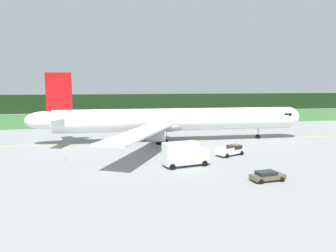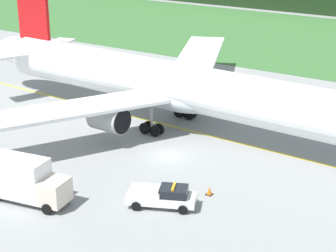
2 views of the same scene
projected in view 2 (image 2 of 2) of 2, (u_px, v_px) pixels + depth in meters
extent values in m
plane|color=gray|center=(169.00, 156.00, 57.16)|extent=(320.00, 320.00, 0.00)
cube|color=yellow|center=(196.00, 132.00, 63.17)|extent=(82.50, 3.90, 0.01)
cylinder|color=white|center=(197.00, 89.00, 61.49)|extent=(51.77, 7.15, 4.90)
ellipsoid|color=white|center=(20.00, 51.00, 76.24)|extent=(8.00, 4.02, 3.68)
ellipsoid|color=#A8B1BA|center=(177.00, 97.00, 63.37)|extent=(11.14, 5.62, 2.70)
cube|color=white|center=(198.00, 58.00, 76.73)|extent=(14.52, 24.98, 0.35)
cylinder|color=#AAAAAA|center=(195.00, 82.00, 71.17)|extent=(3.72, 2.89, 2.74)
cylinder|color=black|center=(208.00, 85.00, 70.16)|extent=(0.23, 2.52, 2.52)
cube|color=white|center=(43.00, 114.00, 56.14)|extent=(16.30, 24.42, 0.35)
cylinder|color=#AAAAAA|center=(109.00, 118.00, 59.14)|extent=(3.72, 2.89, 2.74)
cylinder|color=black|center=(123.00, 122.00, 58.13)|extent=(0.23, 2.52, 2.52)
cube|color=red|center=(33.00, 13.00, 72.80)|extent=(5.13, 0.66, 9.07)
cube|color=white|center=(55.00, 44.00, 77.58)|extent=(4.33, 7.57, 0.28)
cube|color=white|center=(10.00, 56.00, 71.82)|extent=(4.86, 7.59, 0.28)
cylinder|color=gray|center=(185.00, 103.00, 66.93)|extent=(0.28, 0.28, 2.36)
cylinder|color=black|center=(189.00, 115.00, 66.70)|extent=(1.21, 0.35, 1.20)
cylinder|color=black|center=(192.00, 113.00, 67.23)|extent=(1.21, 0.35, 1.20)
cylinder|color=black|center=(179.00, 112.00, 67.46)|extent=(1.21, 0.35, 1.20)
cylinder|color=black|center=(182.00, 111.00, 67.99)|extent=(1.21, 0.35, 1.20)
cylinder|color=gray|center=(152.00, 118.00, 62.08)|extent=(0.28, 0.28, 2.36)
cylinder|color=black|center=(159.00, 129.00, 62.38)|extent=(1.21, 0.35, 1.20)
cylinder|color=black|center=(155.00, 131.00, 61.84)|extent=(1.21, 0.35, 1.20)
cylinder|color=black|center=(148.00, 127.00, 63.14)|extent=(1.21, 0.35, 1.20)
cylinder|color=black|center=(144.00, 128.00, 62.61)|extent=(1.21, 0.35, 1.20)
cube|color=white|center=(161.00, 198.00, 47.34)|extent=(5.84, 4.02, 0.70)
cube|color=black|center=(174.00, 191.00, 46.95)|extent=(2.75, 2.53, 0.70)
cube|color=white|center=(147.00, 186.00, 48.19)|extent=(2.47, 1.17, 0.45)
cube|color=white|center=(143.00, 196.00, 46.48)|extent=(2.47, 1.17, 0.45)
cube|color=orange|center=(174.00, 187.00, 46.80)|extent=(0.74, 1.32, 0.16)
cylinder|color=black|center=(186.00, 198.00, 48.10)|extent=(0.79, 0.53, 0.76)
cylinder|color=black|center=(183.00, 210.00, 46.27)|extent=(0.79, 0.53, 0.76)
cylinder|color=black|center=(141.00, 195.00, 48.66)|extent=(0.79, 0.53, 0.76)
cylinder|color=black|center=(136.00, 206.00, 46.83)|extent=(0.79, 0.53, 0.76)
cube|color=beige|center=(55.00, 191.00, 46.90)|extent=(2.28, 2.68, 2.00)
cube|color=silver|center=(18.00, 177.00, 48.00)|extent=(5.49, 3.23, 3.29)
cylinder|color=#99999E|center=(30.00, 198.00, 48.22)|extent=(0.78, 0.23, 1.04)
cylinder|color=#99999E|center=(9.00, 193.00, 48.99)|extent=(0.78, 0.23, 1.04)
cylinder|color=black|center=(64.00, 196.00, 48.29)|extent=(0.93, 0.41, 0.90)
cylinder|color=black|center=(47.00, 209.00, 46.22)|extent=(0.93, 0.41, 0.90)
cylinder|color=black|center=(11.00, 185.00, 50.28)|extent=(0.93, 0.41, 0.90)
cube|color=black|center=(209.00, 194.00, 49.54)|extent=(0.58, 0.58, 0.03)
cone|color=orange|center=(209.00, 191.00, 49.41)|extent=(0.45, 0.45, 0.70)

